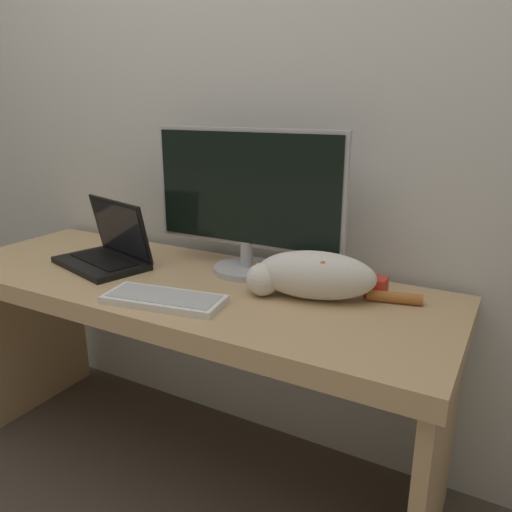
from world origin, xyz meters
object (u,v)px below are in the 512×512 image
Objects in this scene: cat at (311,275)px; monitor at (246,199)px; external_keyboard at (164,299)px; laptop at (107,252)px.

monitor is at bearing 144.63° from cat.
monitor is at bearing 69.22° from external_keyboard.
external_keyboard is 0.75× the size of cat.
monitor is 0.42m from external_keyboard.
laptop is 0.78× the size of cat.
monitor is 0.53m from laptop.
external_keyboard is at bearing -8.53° from laptop.
laptop is at bearing 145.96° from external_keyboard.
monitor is at bearing 35.80° from laptop.
laptop reaches higher than cat.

